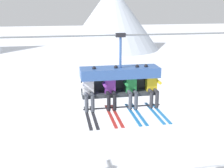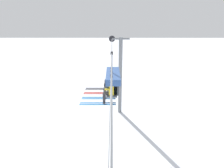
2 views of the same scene
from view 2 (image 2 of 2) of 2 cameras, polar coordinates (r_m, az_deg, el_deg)
lift_tower_near at (r=16.88m, az=2.64°, el=3.01°), size 0.36×1.88×7.65m
lift_cable at (r=8.13m, az=-0.08°, el=9.63°), size 18.33×0.05×0.05m
chairlift_chair at (r=8.80m, az=0.41°, el=1.90°), size 2.38×0.74×2.18m
skier_white at (r=9.81m, az=-0.88°, el=2.12°), size 0.48×1.70×1.34m
skier_purple at (r=9.19m, az=-0.94°, el=0.91°), size 0.48×1.70×1.34m
skier_green at (r=8.57m, az=-1.01°, el=-0.48°), size 0.48×1.70×1.34m
skier_yellow at (r=7.97m, az=-1.09°, el=-2.06°), size 0.48×1.70×1.34m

